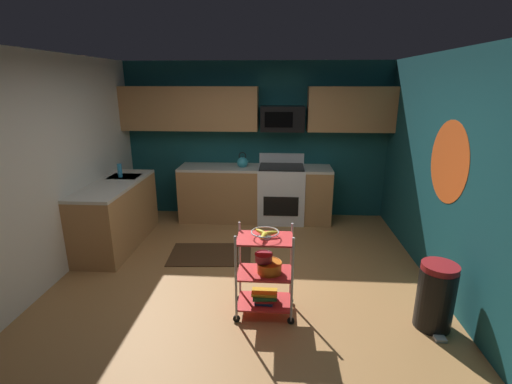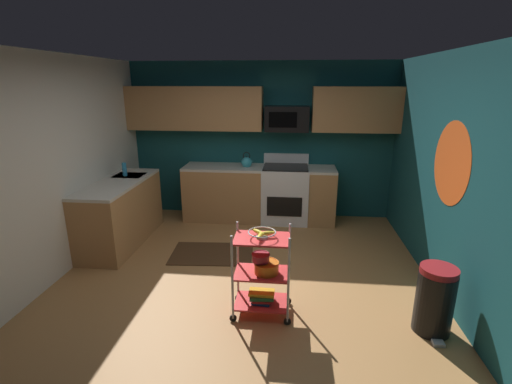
# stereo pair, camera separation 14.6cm
# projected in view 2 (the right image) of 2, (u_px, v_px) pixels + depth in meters

# --- Properties ---
(floor) EXTENTS (4.40, 4.80, 0.04)m
(floor) POSITION_uv_depth(u_px,v_px,m) (242.00, 284.00, 4.33)
(floor) COLOR #A87542
(floor) RESTS_ON ground
(wall_back) EXTENTS (4.52, 0.06, 2.60)m
(wall_back) POSITION_uv_depth(u_px,v_px,m) (261.00, 141.00, 6.26)
(wall_back) COLOR #14474C
(wall_back) RESTS_ON ground
(wall_left) EXTENTS (0.06, 4.80, 2.60)m
(wall_left) POSITION_uv_depth(u_px,v_px,m) (47.00, 171.00, 4.16)
(wall_left) COLOR silver
(wall_left) RESTS_ON ground
(wall_right) EXTENTS (0.06, 4.80, 2.60)m
(wall_right) POSITION_uv_depth(u_px,v_px,m) (458.00, 181.00, 3.73)
(wall_right) COLOR #14474C
(wall_right) RESTS_ON ground
(wall_flower_decal) EXTENTS (0.00, 0.89, 0.89)m
(wall_flower_decal) POSITION_uv_depth(u_px,v_px,m) (451.00, 164.00, 3.83)
(wall_flower_decal) COLOR #E5591E
(counter_run) EXTENTS (3.46, 2.26, 0.92)m
(counter_run) POSITION_uv_depth(u_px,v_px,m) (208.00, 200.00, 5.83)
(counter_run) COLOR #B27F4C
(counter_run) RESTS_ON ground
(oven_range) EXTENTS (0.76, 0.65, 1.10)m
(oven_range) POSITION_uv_depth(u_px,v_px,m) (285.00, 193.00, 6.15)
(oven_range) COLOR white
(oven_range) RESTS_ON ground
(upper_cabinets) EXTENTS (4.40, 0.33, 0.70)m
(upper_cabinets) POSITION_uv_depth(u_px,v_px,m) (254.00, 109.00, 5.93)
(upper_cabinets) COLOR #B27F4C
(microwave) EXTENTS (0.70, 0.39, 0.40)m
(microwave) POSITION_uv_depth(u_px,v_px,m) (287.00, 119.00, 5.89)
(microwave) COLOR black
(rolling_cart) EXTENTS (0.60, 0.37, 0.91)m
(rolling_cart) POSITION_uv_depth(u_px,v_px,m) (262.00, 273.00, 3.64)
(rolling_cart) COLOR silver
(rolling_cart) RESTS_ON ground
(fruit_bowl) EXTENTS (0.27, 0.27, 0.07)m
(fruit_bowl) POSITION_uv_depth(u_px,v_px,m) (262.00, 233.00, 3.51)
(fruit_bowl) COLOR silver
(fruit_bowl) RESTS_ON rolling_cart
(mixing_bowl_large) EXTENTS (0.25, 0.25, 0.11)m
(mixing_bowl_large) POSITION_uv_depth(u_px,v_px,m) (266.00, 267.00, 3.61)
(mixing_bowl_large) COLOR orange
(mixing_bowl_large) RESTS_ON rolling_cart
(mixing_bowl_small) EXTENTS (0.18, 0.18, 0.08)m
(mixing_bowl_small) POSITION_uv_depth(u_px,v_px,m) (261.00, 257.00, 3.60)
(mixing_bowl_small) COLOR maroon
(mixing_bowl_small) RESTS_ON rolling_cart
(book_stack) EXTENTS (0.26, 0.20, 0.12)m
(book_stack) POSITION_uv_depth(u_px,v_px,m) (262.00, 296.00, 3.71)
(book_stack) COLOR #1E4C8C
(book_stack) RESTS_ON rolling_cart
(kettle) EXTENTS (0.21, 0.18, 0.26)m
(kettle) POSITION_uv_depth(u_px,v_px,m) (247.00, 162.00, 6.06)
(kettle) COLOR teal
(kettle) RESTS_ON counter_run
(dish_soap_bottle) EXTENTS (0.06, 0.06, 0.20)m
(dish_soap_bottle) POSITION_uv_depth(u_px,v_px,m) (124.00, 169.00, 5.46)
(dish_soap_bottle) COLOR #2D8CBF
(dish_soap_bottle) RESTS_ON counter_run
(trash_can) EXTENTS (0.34, 0.42, 0.66)m
(trash_can) POSITION_uv_depth(u_px,v_px,m) (435.00, 300.00, 3.40)
(trash_can) COLOR black
(trash_can) RESTS_ON ground
(floor_rug) EXTENTS (1.14, 0.77, 0.01)m
(floor_rug) POSITION_uv_depth(u_px,v_px,m) (212.00, 254.00, 5.04)
(floor_rug) COLOR #472D19
(floor_rug) RESTS_ON ground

